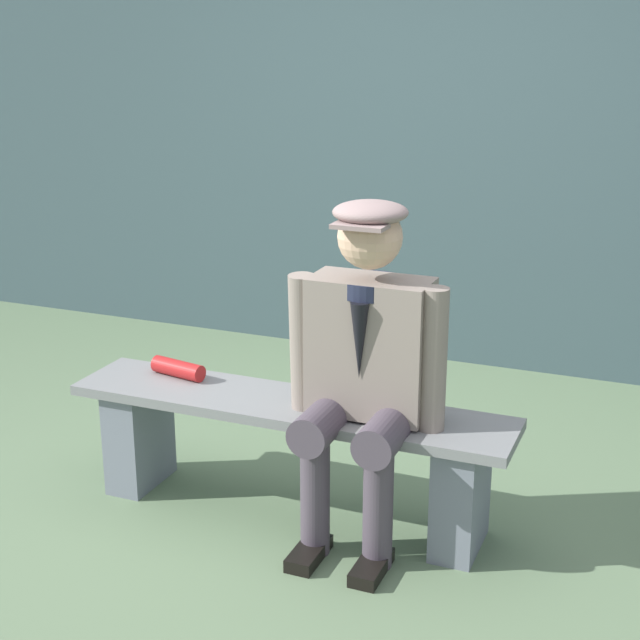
% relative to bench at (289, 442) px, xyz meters
% --- Properties ---
extents(ground_plane, '(30.00, 30.00, 0.00)m').
position_rel_bench_xyz_m(ground_plane, '(0.00, 0.00, -0.31)').
color(ground_plane, '#607957').
extents(bench, '(1.79, 0.37, 0.49)m').
position_rel_bench_xyz_m(bench, '(0.00, 0.00, 0.00)').
color(bench, slate).
rests_on(bench, ground).
extents(seated_man, '(0.61, 0.54, 1.30)m').
position_rel_bench_xyz_m(seated_man, '(-0.33, 0.06, 0.41)').
color(seated_man, gray).
rests_on(seated_man, ground).
extents(rolled_magazine, '(0.25, 0.12, 0.07)m').
position_rel_bench_xyz_m(rolled_magazine, '(0.54, -0.07, 0.21)').
color(rolled_magazine, '#B21E1E').
rests_on(rolled_magazine, bench).
extents(stadium_wall, '(12.00, 0.24, 2.26)m').
position_rel_bench_xyz_m(stadium_wall, '(0.00, -2.14, 0.82)').
color(stadium_wall, '#3B5055').
rests_on(stadium_wall, ground).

